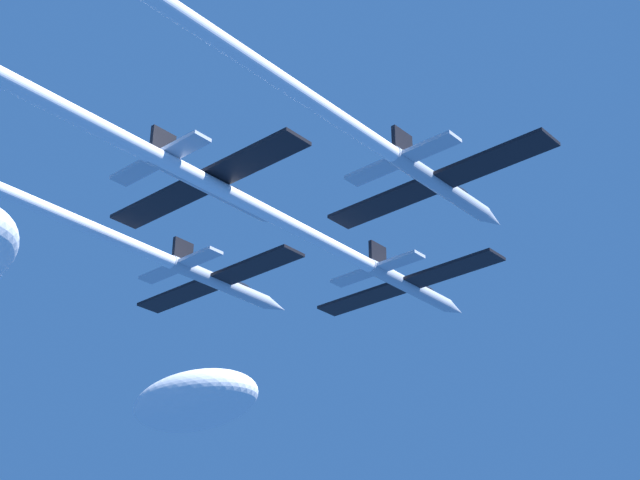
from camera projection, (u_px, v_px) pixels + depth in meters
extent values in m
cylinder|color=#B2BAC6|center=(410.00, 287.00, 79.28)|extent=(1.19, 10.83, 1.19)
cone|color=#B2BAC6|center=(455.00, 309.00, 83.72)|extent=(1.17, 2.38, 1.17)
ellipsoid|color=black|center=(426.00, 290.00, 81.11)|extent=(0.83, 2.17, 0.60)
cube|color=black|center=(362.00, 299.00, 81.68)|extent=(8.23, 2.38, 0.26)
cube|color=black|center=(454.00, 269.00, 76.15)|extent=(8.23, 2.38, 0.26)
cube|color=black|center=(378.00, 254.00, 77.02)|extent=(0.31, 1.95, 1.73)
cube|color=#B2BAC6|center=(353.00, 278.00, 77.66)|extent=(3.70, 1.43, 0.26)
cube|color=#B2BAC6|center=(401.00, 261.00, 74.78)|extent=(3.70, 1.43, 0.26)
cylinder|color=white|center=(201.00, 179.00, 63.46)|extent=(1.07, 36.20, 1.07)
cylinder|color=#B2BAC6|center=(221.00, 283.00, 79.02)|extent=(1.19, 10.83, 1.19)
cone|color=#B2BAC6|center=(276.00, 306.00, 83.46)|extent=(1.17, 2.38, 1.17)
ellipsoid|color=black|center=(242.00, 286.00, 80.85)|extent=(0.83, 2.17, 0.60)
cube|color=black|center=(178.00, 296.00, 81.42)|extent=(8.23, 2.38, 0.26)
cube|color=black|center=(257.00, 265.00, 75.88)|extent=(8.23, 2.38, 0.26)
cube|color=black|center=(183.00, 250.00, 76.76)|extent=(0.31, 1.95, 1.73)
cube|color=#B2BAC6|center=(160.00, 274.00, 77.39)|extent=(3.70, 1.43, 0.26)
cube|color=#B2BAC6|center=(200.00, 257.00, 74.52)|extent=(3.70, 1.43, 0.26)
cylinder|color=#B2BAC6|center=(441.00, 186.00, 65.50)|extent=(1.19, 10.83, 1.19)
cone|color=#B2BAC6|center=(492.00, 220.00, 69.94)|extent=(1.17, 2.38, 1.17)
ellipsoid|color=black|center=(459.00, 192.00, 67.33)|extent=(0.83, 2.17, 0.60)
cube|color=black|center=(382.00, 205.00, 67.90)|extent=(8.23, 2.38, 0.26)
cube|color=black|center=(495.00, 159.00, 62.36)|extent=(8.23, 2.38, 0.26)
cube|color=black|center=(402.00, 142.00, 63.24)|extent=(0.31, 1.95, 1.73)
cube|color=#B2BAC6|center=(372.00, 172.00, 63.87)|extent=(3.70, 1.43, 0.26)
cube|color=#B2BAC6|center=(432.00, 147.00, 61.00)|extent=(3.70, 1.43, 0.26)
cylinder|color=white|center=(219.00, 40.00, 51.39)|extent=(1.07, 31.11, 1.07)
cylinder|color=#B2BAC6|center=(210.00, 186.00, 65.45)|extent=(1.19, 10.83, 1.19)
cone|color=#B2BAC6|center=(276.00, 219.00, 69.90)|extent=(1.17, 2.38, 1.17)
ellipsoid|color=black|center=(235.00, 192.00, 67.28)|extent=(0.83, 2.17, 0.60)
cube|color=black|center=(159.00, 204.00, 67.86)|extent=(8.23, 2.38, 0.26)
cube|color=black|center=(253.00, 159.00, 62.32)|extent=(8.23, 2.38, 0.26)
cube|color=black|center=(163.00, 142.00, 63.20)|extent=(0.31, 1.95, 1.73)
cube|color=#B2BAC6|center=(135.00, 172.00, 63.83)|extent=(3.70, 1.43, 0.26)
cube|color=#B2BAC6|center=(184.00, 146.00, 60.96)|extent=(3.70, 1.43, 0.26)
ellipsoid|color=white|center=(194.00, 401.00, 121.06)|extent=(20.17, 11.09, 7.06)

